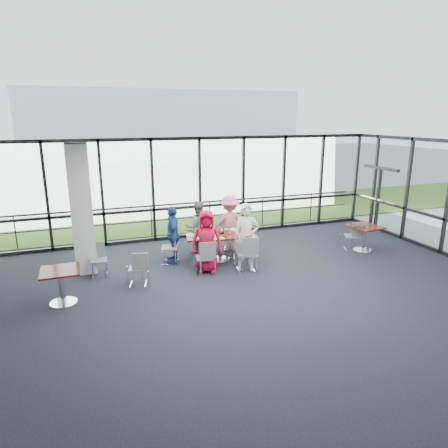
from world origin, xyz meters
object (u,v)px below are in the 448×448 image
object	(u,v)px
chair_main_nl	(204,258)
main_table	(220,239)
diner_end	(173,234)
chair_main_nr	(246,254)
diner_near_left	(207,241)
diner_far_left	(198,227)
structural_column	(82,210)
diner_near_right	(246,237)
chair_main_fr	(232,233)
chair_spare_lb	(99,260)
side_table_left	(61,276)
chair_spare_la	(137,268)
diner_far_right	(230,223)
side_table_right	(365,230)
chair_main_fl	(203,236)
chair_spare_r	(352,236)
chair_main_end	(170,248)

from	to	relation	value
chair_main_nl	main_table	bearing A→B (deg)	59.00
diner_end	chair_main_nr	xyz separation A→B (m)	(1.59, -1.25, -0.32)
diner_near_left	diner_far_left	bearing A→B (deg)	99.73
structural_column	chair_main_nr	distance (m)	4.20
diner_near_left	diner_near_right	world-z (taller)	diner_near_right
chair_main_fr	chair_spare_lb	distance (m)	3.90
main_table	chair_main_nl	xyz separation A→B (m)	(-0.69, -0.78, -0.19)
side_table_left	chair_spare_la	xyz separation A→B (m)	(1.62, 0.44, -0.21)
diner_far_left	chair_main_nr	size ratio (longest dim) A/B	1.68
side_table_left	diner_far_left	world-z (taller)	diner_far_left
diner_far_right	chair_main_nr	world-z (taller)	diner_far_right
side_table_right	chair_spare_la	xyz separation A→B (m)	(-6.55, -0.24, -0.23)
chair_main_fl	chair_spare_r	distance (m)	4.38
side_table_right	chair_main_nl	world-z (taller)	chair_main_nl
side_table_left	chair_main_nl	xyz separation A→B (m)	(3.28, 0.56, -0.19)
diner_far_right	chair_main_fr	world-z (taller)	diner_far_right
diner_near_left	chair_spare_la	distance (m)	1.83
chair_main_nl	side_table_left	bearing A→B (deg)	-159.95
main_table	chair_main_nl	world-z (taller)	chair_main_nl
diner_near_left	chair_main_fr	size ratio (longest dim) A/B	1.67
structural_column	chair_spare_lb	bearing A→B (deg)	-55.05
side_table_left	diner_end	distance (m)	3.22
chair_spare_la	chair_spare_r	size ratio (longest dim) A/B	0.98
diner_near_left	chair_main_fr	xyz separation A→B (m)	(1.23, 1.44, -0.32)
structural_column	chair_main_nr	xyz separation A→B (m)	(3.81, -1.32, -1.15)
side_table_right	chair_main_fl	size ratio (longest dim) A/B	1.12
chair_spare_r	structural_column	bearing A→B (deg)	-161.58
diner_far_left	chair_main_fl	size ratio (longest dim) A/B	1.76
diner_far_left	chair_main_nl	xyz separation A→B (m)	(-0.30, -1.61, -0.33)
chair_main_nr	chair_main_fl	bearing A→B (deg)	116.41
diner_end	chair_main_nl	xyz separation A→B (m)	(0.53, -1.10, -0.34)
diner_near_right	chair_main_nr	distance (m)	0.42
side_table_left	main_table	bearing A→B (deg)	18.70
diner_near_left	chair_main_end	distance (m)	1.22
diner_far_right	chair_spare_la	distance (m)	3.35
chair_main_fl	chair_main_nl	bearing A→B (deg)	88.52
side_table_right	diner_near_left	size ratio (longest dim) A/B	0.61
diner_near_left	chair_spare_r	distance (m)	4.55
structural_column	chair_main_fr	size ratio (longest dim) A/B	3.38
side_table_left	diner_near_left	xyz separation A→B (m)	(3.39, 0.70, 0.18)
side_table_left	diner_near_right	distance (m)	4.39
chair_main_fr	chair_spare_la	world-z (taller)	chair_main_fr
structural_column	main_table	size ratio (longest dim) A/B	1.61
diner_end	chair_main_nr	size ratio (longest dim) A/B	1.71
diner_end	chair_main_fr	bearing A→B (deg)	115.84
structural_column	diner_near_left	bearing A→B (deg)	-19.74
diner_far_left	chair_main_fr	xyz separation A→B (m)	(1.03, -0.03, -0.28)
chair_main_end	chair_spare_la	bearing A→B (deg)	-22.64
side_table_left	diner_near_right	bearing A→B (deg)	6.04
diner_near_right	side_table_left	bearing A→B (deg)	-151.01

